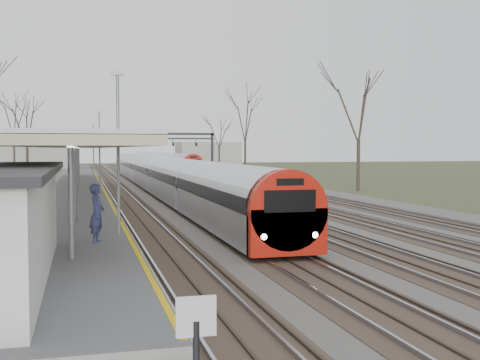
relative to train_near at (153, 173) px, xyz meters
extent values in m
cube|color=#474442|center=(2.50, 4.78, -1.43)|extent=(24.00, 160.00, 0.10)
cube|color=#4C3828|center=(-3.50, 4.78, -1.39)|extent=(2.60, 160.00, 0.06)
cube|color=gray|center=(-4.22, 4.78, -1.32)|extent=(0.07, 160.00, 0.12)
cube|color=gray|center=(-2.78, 4.78, -1.32)|extent=(0.07, 160.00, 0.12)
cube|color=#4C3828|center=(0.00, 4.78, -1.39)|extent=(2.60, 160.00, 0.06)
cube|color=gray|center=(-0.72, 4.78, -1.32)|extent=(0.07, 160.00, 0.12)
cube|color=gray|center=(0.72, 4.78, -1.32)|extent=(0.07, 160.00, 0.12)
cube|color=#4C3828|center=(3.50, 4.78, -1.39)|extent=(2.60, 160.00, 0.06)
cube|color=gray|center=(2.78, 4.78, -1.32)|extent=(0.07, 160.00, 0.12)
cube|color=gray|center=(4.22, 4.78, -1.32)|extent=(0.07, 160.00, 0.12)
cube|color=#4C3828|center=(7.00, 4.78, -1.39)|extent=(2.60, 160.00, 0.06)
cube|color=gray|center=(6.28, 4.78, -1.32)|extent=(0.07, 160.00, 0.12)
cube|color=gray|center=(7.72, 4.78, -1.32)|extent=(0.07, 160.00, 0.12)
cube|color=#4C3828|center=(10.50, 4.78, -1.39)|extent=(2.60, 160.00, 0.06)
cube|color=gray|center=(9.78, 4.78, -1.32)|extent=(0.07, 160.00, 0.12)
cube|color=gray|center=(11.22, 4.78, -1.32)|extent=(0.07, 160.00, 0.12)
cube|color=#9E9B93|center=(-6.55, -12.72, -0.98)|extent=(3.50, 69.00, 1.00)
cylinder|color=slate|center=(-6.55, -40.22, 1.02)|extent=(0.14, 0.14, 3.00)
cylinder|color=slate|center=(-6.55, -32.22, 1.02)|extent=(0.14, 0.14, 3.00)
cylinder|color=slate|center=(-6.55, -24.22, 1.02)|extent=(0.14, 0.14, 3.00)
cylinder|color=slate|center=(-6.55, -16.22, 1.02)|extent=(0.14, 0.14, 3.00)
cylinder|color=slate|center=(-6.55, -8.22, 1.02)|extent=(0.14, 0.14, 3.00)
cylinder|color=slate|center=(-6.55, -0.22, 1.02)|extent=(0.14, 0.14, 3.00)
cube|color=silver|center=(-6.55, -17.22, 2.57)|extent=(4.10, 50.00, 0.12)
cube|color=#C3B897|center=(-6.55, -17.22, 2.40)|extent=(4.10, 50.00, 0.25)
cube|color=black|center=(-7.50, 34.78, 1.52)|extent=(0.35, 0.35, 6.00)
cube|color=black|center=(13.00, 34.78, 1.52)|extent=(0.35, 0.35, 6.00)
cube|color=black|center=(2.75, 34.78, 4.42)|extent=(21.00, 0.35, 0.35)
cube|color=black|center=(2.75, 34.78, 3.72)|extent=(21.00, 0.25, 0.25)
cube|color=black|center=(-3.50, 34.58, 3.02)|extent=(0.32, 0.22, 0.85)
sphere|color=#0CFF19|center=(-3.50, 34.44, 3.27)|extent=(0.16, 0.16, 0.16)
cube|color=black|center=(0.00, 34.58, 3.02)|extent=(0.32, 0.22, 0.85)
sphere|color=#0CFF19|center=(0.00, 34.44, 3.27)|extent=(0.16, 0.16, 0.16)
cube|color=black|center=(3.50, 34.58, 3.02)|extent=(0.32, 0.22, 0.85)
sphere|color=#0CFF19|center=(3.50, 34.44, 3.27)|extent=(0.16, 0.16, 0.16)
cube|color=black|center=(7.00, 34.58, 3.02)|extent=(0.32, 0.22, 0.85)
sphere|color=#0CFF19|center=(7.00, 34.44, 3.27)|extent=(0.16, 0.16, 0.16)
cube|color=black|center=(10.50, 34.58, 3.02)|extent=(0.32, 0.22, 0.85)
sphere|color=#0CFF19|center=(10.50, 34.44, 3.27)|extent=(0.16, 0.16, 0.16)
cylinder|color=#2D231C|center=(16.50, -8.22, 0.77)|extent=(0.30, 0.30, 4.50)
cube|color=#B3B5BD|center=(0.00, 0.24, -0.38)|extent=(2.55, 75.00, 1.60)
cylinder|color=#B3B5BD|center=(0.00, 0.24, 0.27)|extent=(2.60, 74.70, 2.60)
cube|color=black|center=(0.00, 0.24, 0.37)|extent=(2.62, 74.40, 0.55)
cube|color=#A31409|center=(0.00, -37.16, -0.43)|extent=(2.55, 0.50, 1.50)
cylinder|color=#A31409|center=(0.00, -37.11, 0.27)|extent=(2.60, 0.60, 2.60)
cube|color=black|center=(0.00, -37.38, 0.57)|extent=(1.70, 0.12, 0.70)
sphere|color=white|center=(-0.85, -37.36, -0.53)|extent=(0.22, 0.22, 0.22)
sphere|color=white|center=(0.85, -37.36, -0.53)|extent=(0.22, 0.22, 0.22)
cube|color=black|center=(0.00, 0.24, -1.30)|extent=(1.80, 74.00, 0.35)
cube|color=#B3B5BD|center=(7.00, 55.39, -0.38)|extent=(2.55, 75.00, 1.60)
cylinder|color=#B3B5BD|center=(7.00, 55.39, 0.27)|extent=(2.60, 74.70, 2.60)
cube|color=black|center=(7.00, 55.39, 0.37)|extent=(2.62, 74.40, 0.55)
cube|color=#A31409|center=(7.00, 17.99, -0.43)|extent=(2.55, 0.50, 1.50)
cylinder|color=#A31409|center=(7.00, 18.04, 0.27)|extent=(2.60, 0.60, 2.60)
cube|color=black|center=(7.00, 17.77, 0.57)|extent=(1.70, 0.12, 0.70)
sphere|color=white|center=(6.15, 17.79, -0.53)|extent=(0.22, 0.22, 0.22)
sphere|color=white|center=(7.85, 17.79, -0.53)|extent=(0.22, 0.22, 0.22)
cube|color=black|center=(7.00, 55.39, -1.30)|extent=(1.80, 74.00, 0.35)
imported|color=navy|center=(-5.89, -37.65, 0.37)|extent=(0.54, 0.69, 1.69)
camera|label=1|loc=(-6.29, -55.12, 2.21)|focal=45.00mm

